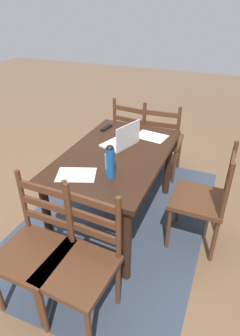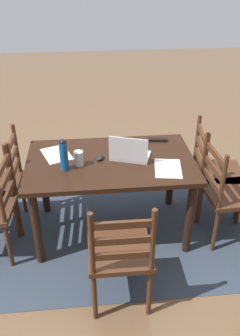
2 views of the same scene
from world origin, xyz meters
name	(u,v)px [view 1 (image 1 of 2)]	position (x,y,z in m)	size (l,w,h in m)	color
ground_plane	(117,218)	(0.00, 0.00, 0.00)	(14.00, 14.00, 0.00)	brown
area_rug	(117,218)	(0.00, 0.00, 0.00)	(2.47, 1.70, 0.01)	#333D4C
dining_table	(116,163)	(0.00, 0.00, 0.64)	(1.40, 0.85, 0.75)	black
chair_right_near	(36,249)	(0.99, -0.17, 0.46)	(0.45, 0.45, 0.95)	#4C2B19
chair_left_far	(162,141)	(-0.99, 0.17, 0.46)	(0.46, 0.46, 0.95)	#4C2B19
chair_left_near	(135,136)	(-0.99, -0.18, 0.46)	(0.49, 0.49, 0.95)	#4C2B19
chair_right_far	(81,264)	(0.99, 0.17, 0.46)	(0.47, 0.47, 0.95)	#4C2B19
chair_far_head	(203,200)	(0.00, 0.80, 0.46)	(0.44, 0.44, 0.95)	#4C2B19
laptop	(123,140)	(-0.16, 0.00, 0.81)	(0.37, 0.31, 0.23)	silver
water_bottle	(110,161)	(0.37, 0.11, 0.89)	(0.07, 0.07, 0.27)	#145199
drinking_glass	(110,161)	(0.26, 0.06, 0.81)	(0.08, 0.08, 0.12)	silver
computer_mouse	(109,155)	(0.09, -0.02, 0.76)	(0.06, 0.10, 0.03)	black
tv_remote	(106,128)	(-0.46, -0.30, 0.76)	(0.04, 0.17, 0.02)	black
paper_stack_left	(76,175)	(0.45, -0.14, 0.75)	(0.21, 0.30, 0.00)	white
paper_stack_right	(151,136)	(-0.45, 0.19, 0.75)	(0.21, 0.30, 0.00)	white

